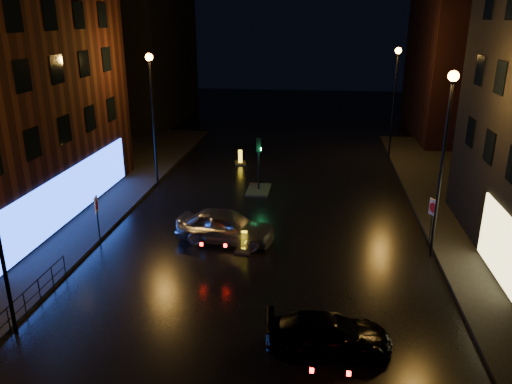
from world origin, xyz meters
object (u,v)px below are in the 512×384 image
bollard_near (244,246)px  road_sign_right (433,212)px  traffic_signal (259,183)px  bollard_far (240,161)px  silver_hatchback (226,226)px  road_sign_left (97,209)px  dark_sedan (329,333)px

bollard_near → road_sign_right: bearing=16.2°
traffic_signal → road_sign_right: size_ratio=1.43×
bollard_far → road_sign_right: 17.20m
road_sign_right → bollard_far: bearing=-73.4°
traffic_signal → silver_hatchback: (-0.68, -7.68, 0.31)m
bollard_far → traffic_signal: bearing=-82.6°
bollard_near → road_sign_left: (-7.06, -0.19, 1.60)m
silver_hatchback → bollard_near: bearing=-121.2°
bollard_near → road_sign_right: (8.73, 1.47, 1.60)m
traffic_signal → dark_sedan: traffic_signal is taller
dark_sedan → road_sign_left: bearing=52.8°
dark_sedan → road_sign_left: road_sign_left is taller
road_sign_left → road_sign_right: road_sign_left is taller
road_sign_left → silver_hatchback: bearing=-4.4°
traffic_signal → road_sign_right: traffic_signal is taller
bollard_near → road_sign_right: size_ratio=0.49×
dark_sedan → road_sign_right: road_sign_right is taller
bollard_far → road_sign_right: bearing=-61.4°
traffic_signal → silver_hatchback: traffic_signal is taller
traffic_signal → road_sign_left: (-6.70, -8.71, 1.31)m
dark_sedan → bollard_near: 8.02m
silver_hatchback → road_sign_right: (9.78, 0.63, 1.00)m
silver_hatchback → dark_sedan: size_ratio=1.15×
road_sign_right → bollard_near: bearing=-14.6°
dark_sedan → bollard_near: dark_sedan is taller
silver_hatchback → road_sign_left: 6.18m
road_sign_right → dark_sedan: bearing=36.0°
road_sign_left → road_sign_right: size_ratio=1.00×
silver_hatchback → bollard_far: silver_hatchback is taller
silver_hatchback → bollard_far: 13.68m
road_sign_right → road_sign_left: bearing=-18.2°
bollard_near → bollard_far: size_ratio=0.88×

